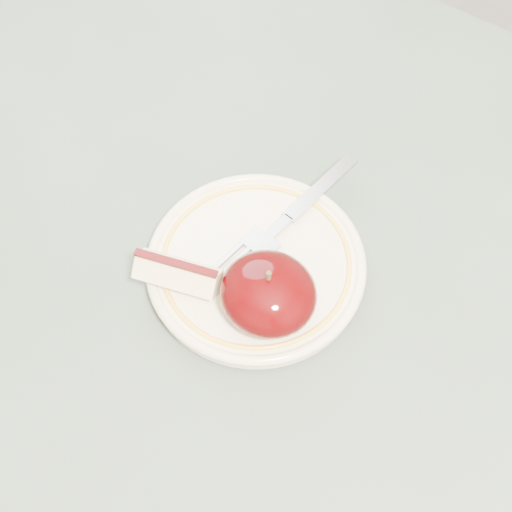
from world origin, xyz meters
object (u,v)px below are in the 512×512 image
Objects in this scene: apple_half at (268,293)px; fork at (288,219)px; table at (227,372)px; plate at (256,265)px.

apple_half is 0.46× the size of fork.
plate reaches higher than table.
table is at bearing -81.03° from plate.
table is 0.15m from fork.
plate is at bearing 98.97° from table.
fork is at bearing 90.89° from plate.
fork is (-0.01, 0.11, 0.11)m from table.
plate is at bearing -171.67° from fork.
fork is at bearing 112.77° from apple_half.
table is 4.99× the size of plate.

